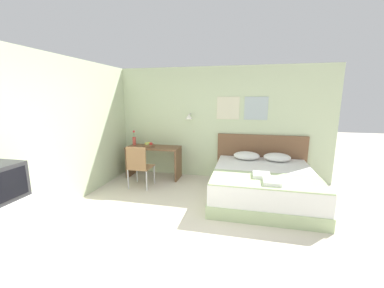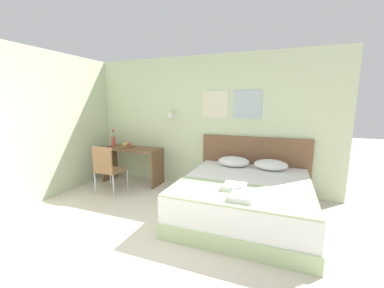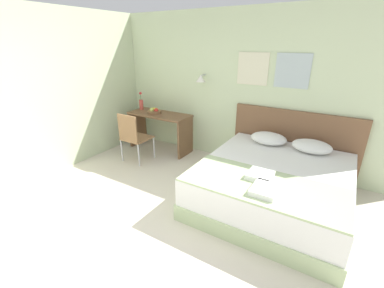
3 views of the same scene
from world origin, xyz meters
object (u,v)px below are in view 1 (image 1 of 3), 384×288
at_px(bed, 263,185).
at_px(desk_chair, 139,164).
at_px(fruit_bowl, 149,145).
at_px(pillow_left, 247,156).
at_px(folded_towel_near_foot, 261,175).
at_px(tv_stand, 4,228).
at_px(desk, 154,156).
at_px(pillow_right, 277,157).
at_px(headboard, 261,158).
at_px(throw_blanket, 266,180).
at_px(flower_vase, 134,140).
at_px(folded_towel_mid_bed, 272,181).

xyz_separation_m(bed, desk_chair, (-2.58, -0.02, 0.25)).
height_order(bed, fruit_bowl, fruit_bowl).
bearing_deg(pillow_left, folded_towel_near_foot, -78.23).
height_order(desk_chair, tv_stand, desk_chair).
relative_size(desk, tv_stand, 1.72).
relative_size(pillow_right, fruit_bowl, 2.12).
xyz_separation_m(desk, desk_chair, (-0.04, -0.75, -0.00)).
height_order(folded_towel_near_foot, tv_stand, tv_stand).
distance_m(headboard, throw_blanket, 1.66).
relative_size(desk, desk_chair, 1.37).
bearing_deg(flower_vase, pillow_right, -0.76).
height_order(headboard, fruit_bowl, headboard).
height_order(headboard, flower_vase, flower_vase).
bearing_deg(desk_chair, tv_stand, -104.32).
xyz_separation_m(folded_towel_near_foot, folded_towel_mid_bed, (0.14, -0.29, 0.00)).
bearing_deg(pillow_left, bed, -66.91).
distance_m(throw_blanket, folded_towel_near_foot, 0.17).
xyz_separation_m(pillow_left, folded_towel_mid_bed, (0.40, -1.51, -0.03)).
height_order(desk, desk_chair, desk_chair).
distance_m(folded_towel_near_foot, desk, 2.74).
xyz_separation_m(pillow_left, throw_blanket, (0.33, -1.36, -0.07)).
xyz_separation_m(bed, folded_towel_near_foot, (-0.07, -0.45, 0.35)).
bearing_deg(bed, tv_stand, -142.45).
bearing_deg(headboard, throw_blanket, -90.00).
height_order(folded_towel_mid_bed, fruit_bowl, fruit_bowl).
relative_size(bed, flower_vase, 5.57).
distance_m(pillow_right, tv_stand, 4.79).
relative_size(folded_towel_mid_bed, flower_vase, 0.90).
xyz_separation_m(fruit_bowl, flower_vase, (-0.44, 0.11, 0.09)).
height_order(folded_towel_mid_bed, tv_stand, tv_stand).
bearing_deg(pillow_right, desk_chair, -164.98).
relative_size(pillow_right, folded_towel_mid_bed, 1.71).
bearing_deg(headboard, bed, -90.00).
bearing_deg(folded_towel_near_foot, desk_chair, 170.07).
height_order(desk_chair, flower_vase, flower_vase).
height_order(folded_towel_near_foot, flower_vase, flower_vase).
xyz_separation_m(throw_blanket, folded_towel_mid_bed, (0.07, -0.14, 0.04)).
bearing_deg(desk, bed, -16.16).
bearing_deg(throw_blanket, tv_stand, -149.82).
relative_size(throw_blanket, desk, 1.44).
bearing_deg(desk, desk_chair, -93.28).
height_order(bed, folded_towel_near_foot, folded_towel_near_foot).
bearing_deg(pillow_right, fruit_bowl, -178.77).
relative_size(folded_towel_near_foot, tv_stand, 0.39).
bearing_deg(fruit_bowl, throw_blanket, -26.23).
height_order(pillow_right, flower_vase, flower_vase).
height_order(bed, tv_stand, tv_stand).
distance_m(fruit_bowl, flower_vase, 0.46).
bearing_deg(desk_chair, folded_towel_mid_bed, -15.35).
distance_m(headboard, pillow_left, 0.46).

